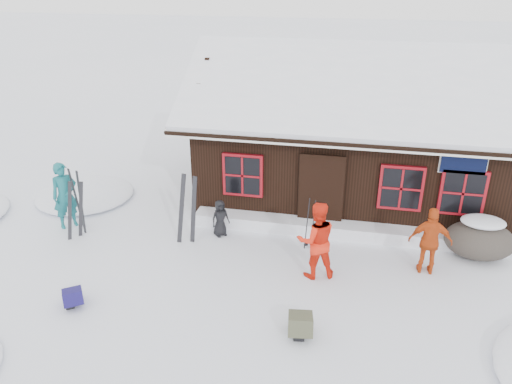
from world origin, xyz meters
TOP-DOWN VIEW (x-y plane):
  - ground at (0.00, 0.00)m, footprint 120.00×120.00m
  - mountain_hut at (1.50, 4.98)m, footprint 8.90×6.09m
  - snow_drift at (1.50, 2.25)m, footprint 7.60×0.60m
  - snow_mounds at (1.65, 1.86)m, footprint 20.60×13.20m
  - skier_teal at (-5.50, 1.30)m, footprint 0.74×0.75m
  - skier_orange_left at (1.00, 0.34)m, footprint 1.02×0.90m
  - skier_orange_right at (3.40, 0.97)m, footprint 0.92×0.39m
  - skier_crouched at (-1.50, 1.64)m, footprint 0.55×0.54m
  - boulder at (4.63, 1.89)m, footprint 1.57×1.18m
  - ski_pair_left at (-4.95, 0.82)m, footprint 0.49×0.32m
  - ski_pair_mid at (-5.08, 1.23)m, footprint 0.47×0.36m
  - ski_pair_right at (-2.16, 1.13)m, footprint 0.61×0.13m
  - ski_poles at (0.75, 1.47)m, footprint 0.24×0.12m
  - backpack_blue at (-3.62, -1.72)m, footprint 0.60×0.62m
  - backpack_olive at (0.93, -1.66)m, footprint 0.52×0.65m

SIDE VIEW (x-z plane):
  - ground at x=0.00m, z-range 0.00..0.00m
  - snow_mounds at x=1.65m, z-range -0.24..0.24m
  - backpack_blue at x=-3.62m, z-range 0.00..0.27m
  - backpack_olive at x=0.93m, z-range 0.00..0.32m
  - snow_drift at x=1.50m, z-range 0.00..0.35m
  - boulder at x=4.63m, z-range 0.01..0.92m
  - skier_crouched at x=-1.50m, z-range 0.00..0.96m
  - ski_poles at x=0.75m, z-range -0.04..1.30m
  - ski_pair_left at x=-4.95m, z-range -0.05..1.50m
  - skier_orange_right at x=3.40m, z-range 0.00..1.57m
  - ski_pair_mid at x=-5.08m, z-range -0.05..1.62m
  - skier_teal at x=-5.50m, z-range 0.00..1.75m
  - skier_orange_left at x=1.00m, z-range 0.00..1.76m
  - ski_pair_right at x=-2.16m, z-range -0.05..1.81m
  - mountain_hut at x=1.50m, z-range -0.63..3.79m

